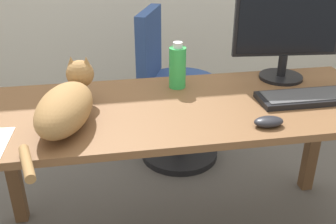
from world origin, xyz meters
The scene contains 7 objects.
desk centered at (0.00, 0.00, 0.61)m, with size 1.66×0.63×0.70m.
office_chair centered at (0.09, 0.72, 0.40)m, with size 0.51×0.49×0.92m.
monitor centered at (0.51, 0.20, 0.93)m, with size 0.48×0.20×0.42m.
keyboard centered at (0.53, -0.04, 0.72)m, with size 0.44×0.15×0.03m.
cat centered at (-0.45, -0.09, 0.78)m, with size 0.27×0.59×0.20m.
computer_mouse centered at (0.27, -0.23, 0.72)m, with size 0.11×0.06×0.04m, color #232328.
water_bottle centered at (0.01, 0.19, 0.80)m, with size 0.07×0.07×0.20m.
Camera 1 is at (-0.30, -1.40, 1.39)m, focal length 42.10 mm.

